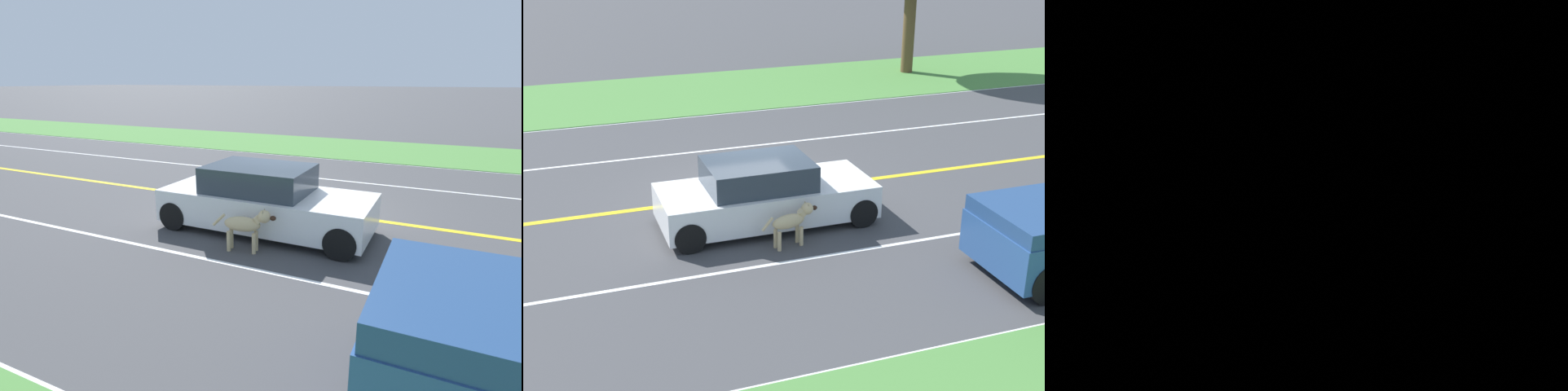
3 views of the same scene
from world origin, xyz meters
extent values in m
plane|color=#424244|center=(0.00, 0.00, 0.00)|extent=(400.00, 400.00, 0.00)
cube|color=yellow|center=(0.00, 0.00, 0.00)|extent=(0.18, 160.00, 0.01)
cube|color=white|center=(7.00, 0.00, 0.00)|extent=(0.14, 160.00, 0.01)
cube|color=white|center=(3.50, 0.00, 0.00)|extent=(0.10, 160.00, 0.01)
cube|color=white|center=(-3.50, 0.00, 0.00)|extent=(0.10, 160.00, 0.01)
cube|color=#4C843D|center=(10.00, 0.00, 0.01)|extent=(6.00, 160.00, 0.03)
cube|color=white|center=(1.63, 0.00, 0.52)|extent=(1.84, 4.51, 0.70)
cube|color=#2D3842|center=(1.63, -0.18, 1.14)|extent=(1.58, 2.16, 0.55)
cylinder|color=black|center=(2.46, 1.85, 0.31)|extent=(0.22, 0.63, 0.63)
cylinder|color=black|center=(2.46, -1.84, 0.31)|extent=(0.22, 0.63, 0.63)
cylinder|color=black|center=(0.80, 1.85, 0.31)|extent=(0.22, 0.63, 0.63)
cylinder|color=black|center=(0.80, -1.84, 0.31)|extent=(0.22, 0.63, 0.63)
ellipsoid|color=#D1B784|center=(2.86, 0.06, 0.54)|extent=(0.35, 0.74, 0.29)
cylinder|color=#D1B784|center=(2.90, 0.32, 0.20)|extent=(0.08, 0.08, 0.40)
cylinder|color=#D1B784|center=(2.99, -0.18, 0.20)|extent=(0.08, 0.08, 0.40)
cylinder|color=#D1B784|center=(2.74, 0.29, 0.20)|extent=(0.08, 0.08, 0.40)
cylinder|color=#D1B784|center=(2.83, -0.20, 0.20)|extent=(0.08, 0.08, 0.40)
cylinder|color=#D1B784|center=(2.81, 0.35, 0.66)|extent=(0.18, 0.22, 0.19)
sphere|color=#D1B784|center=(2.79, 0.48, 0.73)|extent=(0.28, 0.28, 0.24)
ellipsoid|color=#331E14|center=(2.76, 0.64, 0.71)|extent=(0.13, 0.13, 0.09)
cone|color=tan|center=(2.86, 0.48, 0.82)|extent=(0.09, 0.09, 0.11)
cone|color=tan|center=(2.72, 0.46, 0.82)|extent=(0.09, 0.09, 0.11)
cylinder|color=#D1B784|center=(2.95, -0.41, 0.59)|extent=(0.10, 0.27, 0.27)
cube|color=#284C84|center=(5.48, 5.74, 0.65)|extent=(1.99, 5.63, 0.84)
cube|color=#284C84|center=(5.48, 7.38, 1.42)|extent=(1.75, 2.13, 0.71)
cube|color=#2D3842|center=(5.48, 7.38, 1.53)|extent=(1.77, 2.15, 0.31)
cube|color=navy|center=(5.48, 4.56, 1.21)|extent=(1.95, 3.20, 0.29)
cylinder|color=black|center=(6.38, 3.46, 0.38)|extent=(0.22, 0.76, 0.76)
cylinder|color=black|center=(4.57, 3.46, 0.38)|extent=(0.22, 0.76, 0.76)
cube|color=#1E472D|center=(1.97, -13.21, 0.49)|extent=(1.84, 4.32, 0.65)
cube|color=#2D3842|center=(1.97, -13.38, 1.08)|extent=(1.58, 2.07, 0.51)
cylinder|color=black|center=(2.81, -11.45, 0.31)|extent=(0.22, 0.61, 0.61)
cylinder|color=black|center=(2.81, -14.97, 0.31)|extent=(0.22, 0.61, 0.61)
cylinder|color=black|center=(1.14, -11.45, 0.31)|extent=(0.22, 0.61, 0.61)
cylinder|color=black|center=(1.14, -14.97, 0.31)|extent=(0.22, 0.61, 0.61)
cube|color=navy|center=(5.08, -28.39, 0.49)|extent=(1.83, 4.51, 0.60)
cube|color=#2D3842|center=(5.08, -28.57, 1.07)|extent=(1.58, 2.17, 0.58)
cylinder|color=black|center=(5.91, -26.57, 0.34)|extent=(0.22, 0.67, 0.67)
cylinder|color=black|center=(5.91, -30.21, 0.34)|extent=(0.22, 0.67, 0.67)
cylinder|color=black|center=(4.26, -26.57, 0.34)|extent=(0.22, 0.67, 0.67)
cylinder|color=black|center=(4.26, -30.21, 0.34)|extent=(0.22, 0.67, 0.67)
camera|label=1|loc=(9.27, 3.46, 3.17)|focal=28.00mm
camera|label=2|loc=(15.10, -4.36, 6.38)|focal=50.00mm
camera|label=3|loc=(-9.12, 8.63, 4.85)|focal=28.00mm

